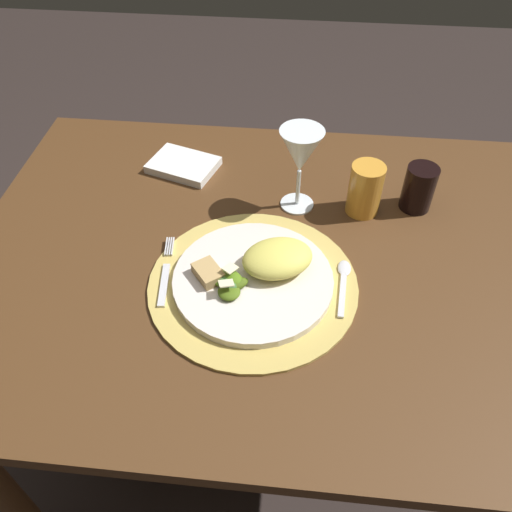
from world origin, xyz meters
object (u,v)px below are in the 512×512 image
object	(u,v)px
fork	(166,274)
wine_glass	(301,153)
amber_tumbler	(365,189)
dark_tumbler	(419,188)
napkin	(183,165)
dinner_plate	(253,280)
dining_table	(271,298)
spoon	(344,279)

from	to	relation	value
fork	wine_glass	xyz separation A→B (m)	(0.22, 0.22, 0.11)
amber_tumbler	dark_tumbler	xyz separation A→B (m)	(0.10, 0.02, -0.01)
fork	amber_tumbler	distance (m)	0.41
fork	dark_tumbler	world-z (taller)	dark_tumbler
amber_tumbler	dark_tumbler	distance (m)	0.11
napkin	amber_tumbler	world-z (taller)	amber_tumbler
dinner_plate	amber_tumbler	size ratio (longest dim) A/B	2.61
dining_table	dark_tumbler	xyz separation A→B (m)	(0.27, 0.16, 0.17)
dining_table	fork	xyz separation A→B (m)	(-0.18, -0.08, 0.14)
wine_glass	dark_tumbler	distance (m)	0.24
spoon	dark_tumbler	distance (m)	0.26
spoon	dark_tumbler	xyz separation A→B (m)	(0.14, 0.22, 0.04)
fork	dark_tumbler	size ratio (longest dim) A/B	1.76
napkin	wine_glass	xyz separation A→B (m)	(0.25, -0.10, 0.11)
spoon	napkin	distance (m)	0.45
amber_tumbler	napkin	bearing A→B (deg)	165.03
wine_glass	amber_tumbler	world-z (taller)	wine_glass
dinner_plate	spoon	world-z (taller)	dinner_plate
spoon	amber_tumbler	size ratio (longest dim) A/B	1.23
napkin	amber_tumbler	xyz separation A→B (m)	(0.38, -0.10, 0.04)
spoon	amber_tumbler	xyz separation A→B (m)	(0.04, 0.19, 0.04)
spoon	dark_tumbler	bearing A→B (deg)	56.54
wine_glass	spoon	bearing A→B (deg)	-65.95
dining_table	fork	bearing A→B (deg)	-156.79
fork	spoon	xyz separation A→B (m)	(0.30, 0.02, 0.00)
amber_tumbler	dining_table	bearing A→B (deg)	-140.28
spoon	wine_glass	world-z (taller)	wine_glass
dinner_plate	dark_tumbler	xyz separation A→B (m)	(0.30, 0.24, 0.03)
dinner_plate	fork	world-z (taller)	dinner_plate
wine_glass	dinner_plate	bearing A→B (deg)	-106.38
dinner_plate	napkin	xyz separation A→B (m)	(-0.18, 0.32, -0.00)
fork	amber_tumbler	world-z (taller)	amber_tumbler
dining_table	fork	size ratio (longest dim) A/B	6.91
spoon	dark_tumbler	size ratio (longest dim) A/B	1.39
napkin	dark_tumbler	xyz separation A→B (m)	(0.48, -0.08, 0.04)
amber_tumbler	wine_glass	bearing A→B (deg)	178.29
dinner_plate	dark_tumbler	distance (m)	0.38
spoon	wine_glass	xyz separation A→B (m)	(-0.09, 0.20, 0.11)
wine_glass	fork	bearing A→B (deg)	-134.92
amber_tumbler	dark_tumbler	bearing A→B (deg)	12.01
fork	napkin	world-z (taller)	napkin
dinner_plate	napkin	size ratio (longest dim) A/B	1.98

